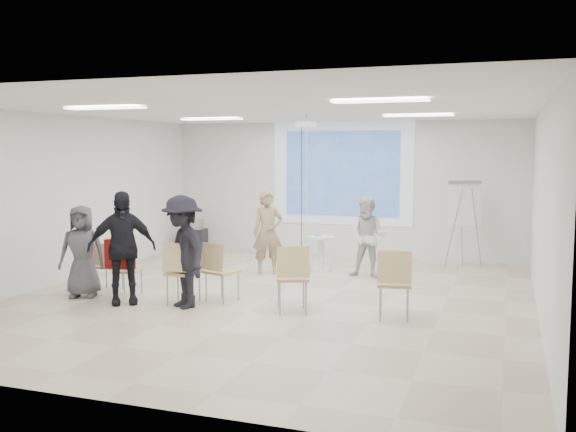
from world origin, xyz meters
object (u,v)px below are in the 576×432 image
(player_right, at_px, (368,233))
(chair_right_far, at_px, (394,279))
(pedestal_table, at_px, (321,251))
(audience_left, at_px, (122,239))
(chair_left_mid, at_px, (126,267))
(audience_outer, at_px, (82,246))
(chair_center, at_px, (219,267))
(av_cart, at_px, (195,237))
(chair_far_left, at_px, (107,263))
(chair_left_inner, at_px, (181,268))
(laptop, at_px, (184,270))
(audience_mid, at_px, (182,244))
(chair_right_inner, at_px, (292,273))
(player_left, at_px, (268,227))
(flipchart_easel, at_px, (464,204))

(player_right, xyz_separation_m, chair_right_far, (0.98, -2.90, -0.25))
(pedestal_table, height_order, audience_left, audience_left)
(audience_left, bearing_deg, player_right, 10.28)
(chair_left_mid, bearing_deg, audience_outer, -167.08)
(chair_center, xyz_separation_m, av_cart, (-2.69, 4.42, -0.21))
(chair_far_left, xyz_separation_m, chair_left_inner, (1.66, -0.48, 0.09))
(laptop, distance_m, audience_mid, 0.50)
(chair_right_inner, bearing_deg, av_cart, 107.52)
(player_left, xyz_separation_m, flipchart_easel, (3.51, 1.77, 0.40))
(chair_right_far, bearing_deg, player_left, 128.04)
(player_right, relative_size, chair_left_inner, 1.72)
(player_right, xyz_separation_m, audience_mid, (-2.15, -3.20, 0.12))
(pedestal_table, relative_size, chair_center, 0.74)
(audience_left, relative_size, av_cart, 2.64)
(chair_right_inner, bearing_deg, audience_left, 163.54)
(chair_left_mid, bearing_deg, chair_left_inner, -18.33)
(chair_left_mid, bearing_deg, laptop, -13.16)
(player_right, relative_size, chair_right_far, 1.69)
(chair_far_left, distance_m, audience_outer, 0.61)
(audience_left, bearing_deg, chair_right_inner, -29.44)
(pedestal_table, distance_m, audience_outer, 4.63)
(player_right, height_order, chair_right_inner, player_right)
(pedestal_table, height_order, audience_outer, audience_outer)
(chair_left_mid, bearing_deg, av_cart, 96.89)
(laptop, bearing_deg, chair_left_mid, -9.63)
(chair_center, relative_size, audience_outer, 0.57)
(chair_right_far, height_order, audience_left, audience_left)
(chair_left_mid, height_order, chair_right_inner, chair_right_inner)
(chair_right_far, distance_m, audience_left, 4.17)
(chair_far_left, height_order, chair_right_inner, chair_right_inner)
(chair_left_mid, relative_size, chair_right_far, 0.83)
(pedestal_table, distance_m, chair_left_inner, 3.70)
(av_cart, bearing_deg, audience_mid, -69.41)
(chair_left_mid, xyz_separation_m, audience_left, (0.22, -0.43, 0.51))
(chair_far_left, bearing_deg, chair_center, -6.90)
(chair_far_left, height_order, chair_left_inner, chair_left_inner)
(chair_left_mid, bearing_deg, player_right, 33.45)
(chair_far_left, relative_size, chair_right_inner, 0.82)
(chair_left_mid, xyz_separation_m, chair_right_far, (4.35, -0.04, 0.10))
(chair_far_left, distance_m, chair_right_inner, 3.45)
(chair_center, xyz_separation_m, chair_right_far, (2.77, -0.18, 0.03))
(flipchart_easel, bearing_deg, pedestal_table, -175.14)
(chair_left_mid, distance_m, flipchart_easel, 6.66)
(chair_center, height_order, audience_left, audience_left)
(player_left, relative_size, chair_left_inner, 1.85)
(flipchart_easel, bearing_deg, chair_left_inner, -147.45)
(chair_right_far, bearing_deg, laptop, 171.78)
(chair_center, xyz_separation_m, flipchart_easel, (3.41, 4.20, 0.74))
(chair_left_inner, distance_m, flipchart_easel, 6.03)
(chair_right_far, bearing_deg, av_cart, 130.22)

